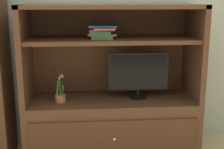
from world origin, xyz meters
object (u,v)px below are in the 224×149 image
object	(u,v)px
potted_plant	(61,97)
tv_monitor	(138,73)
media_console	(112,108)
magazine_stack	(102,31)

from	to	relation	value
potted_plant	tv_monitor	bearing A→B (deg)	4.67
media_console	tv_monitor	xyz separation A→B (m)	(0.26, -0.01, 0.35)
media_console	tv_monitor	bearing A→B (deg)	-3.25
tv_monitor	magazine_stack	world-z (taller)	magazine_stack
media_console	magazine_stack	size ratio (longest dim) A/B	4.65
media_console	potted_plant	size ratio (longest dim) A/B	6.06
media_console	potted_plant	xyz separation A→B (m)	(-0.48, -0.07, 0.16)
tv_monitor	magazine_stack	distance (m)	0.53
tv_monitor	magazine_stack	size ratio (longest dim) A/B	1.62
tv_monitor	potted_plant	distance (m)	0.77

